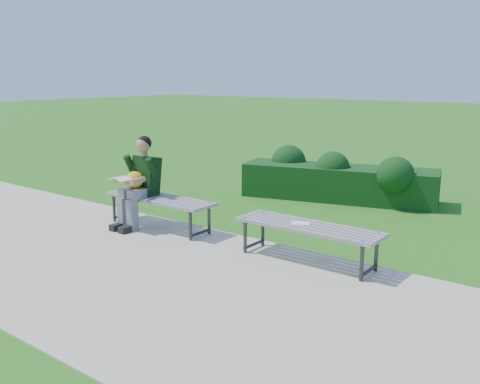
{
  "coord_description": "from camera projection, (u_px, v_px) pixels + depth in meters",
  "views": [
    {
      "loc": [
        4.33,
        -5.65,
        2.19
      ],
      "look_at": [
        0.18,
        -0.23,
        0.69
      ],
      "focal_mm": 40.0,
      "sensor_mm": 36.0,
      "label": 1
    }
  ],
  "objects": [
    {
      "name": "seated_boy",
      "position": [
        139.0,
        179.0,
        7.74
      ],
      "size": [
        0.56,
        0.76,
        1.31
      ],
      "color": "gray",
      "rests_on": "walkway"
    },
    {
      "name": "bench_left",
      "position": [
        159.0,
        201.0,
        7.7
      ],
      "size": [
        1.8,
        0.5,
        0.46
      ],
      "color": "gray",
      "rests_on": "walkway"
    },
    {
      "name": "hedge",
      "position": [
        337.0,
        178.0,
        9.57
      ],
      "size": [
        3.51,
        1.72,
        0.9
      ],
      "color": "#1F4115",
      "rests_on": "ground"
    },
    {
      "name": "paper_sheet",
      "position": [
        301.0,
        223.0,
        6.33
      ],
      "size": [
        0.27,
        0.23,
        0.01
      ],
      "color": "white",
      "rests_on": "bench_right"
    },
    {
      "name": "walkway",
      "position": [
        146.0,
        272.0,
        6.06
      ],
      "size": [
        30.0,
        3.5,
        0.02
      ],
      "color": "#BBB49E",
      "rests_on": "ground"
    },
    {
      "name": "bench_right",
      "position": [
        308.0,
        229.0,
        6.28
      ],
      "size": [
        1.8,
        0.5,
        0.46
      ],
      "color": "gray",
      "rests_on": "walkway"
    },
    {
      "name": "ground",
      "position": [
        240.0,
        236.0,
        7.42
      ],
      "size": [
        80.0,
        80.0,
        0.0
      ],
      "color": "#2E6D1E",
      "rests_on": "ground"
    }
  ]
}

